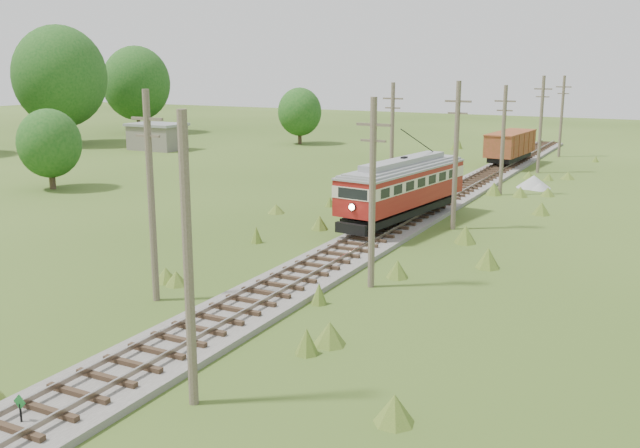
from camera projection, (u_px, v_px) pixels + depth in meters
The scene contains 18 objects.
railbed_main at pixel (420, 212), 47.97m from camera, with size 3.60×96.00×0.57m.
switch_marker at pixel (20, 409), 19.80m from camera, with size 0.45×0.06×1.08m.
streetcar at pixel (403, 184), 44.58m from camera, with size 4.38×12.28×5.56m.
gondola at pixel (510, 145), 70.41m from camera, with size 3.39×8.68×2.82m.
gravel_pile at pixel (535, 182), 58.25m from camera, with size 2.85×3.02×1.04m.
utility_pole_r_1 at pixel (188, 263), 20.52m from camera, with size 0.30×0.30×8.80m.
utility_pole_r_2 at pixel (372, 192), 31.69m from camera, with size 1.60×0.30×8.60m.
utility_pole_r_3 at pixel (456, 155), 42.96m from camera, with size 1.60×0.30×9.00m.
utility_pole_r_4 at pixel (503, 139), 54.38m from camera, with size 1.60×0.30×8.40m.
utility_pole_r_5 at pixel (541, 124), 65.41m from camera, with size 1.60×0.30×8.90m.
utility_pole_r_6 at pixel (562, 115), 76.79m from camera, with size 1.60×0.30×8.70m.
utility_pole_l_a at pixel (151, 195), 29.80m from camera, with size 1.60×0.30×9.00m.
utility_pole_l_b at pixel (392, 138), 54.25m from camera, with size 1.60×0.30×8.60m.
tree_left_4 at pixel (60, 77), 87.65m from camera, with size 11.34×11.34×14.61m.
tree_left_5 at pixel (136, 83), 102.68m from camera, with size 9.66×9.66×12.44m.
tree_mid_a at pixel (300, 112), 89.11m from camera, with size 5.46×5.46×7.03m.
tree_mid_c at pixel (49, 143), 57.14m from camera, with size 5.04×5.04×6.49m.
shed at pixel (157, 136), 83.75m from camera, with size 6.40×4.40×3.10m.
Camera 1 is at (15.55, -10.82, 10.04)m, focal length 40.00 mm.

